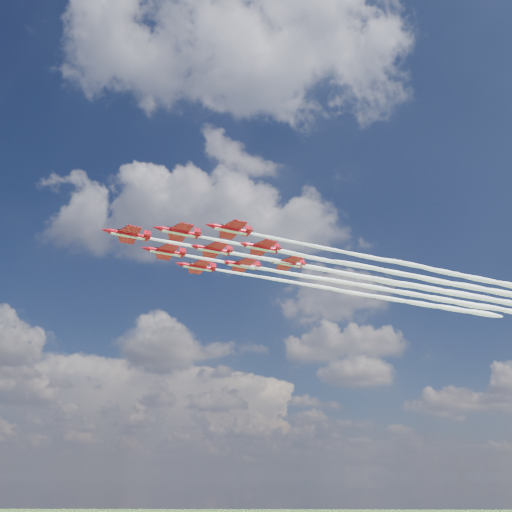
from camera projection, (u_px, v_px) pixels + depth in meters
The scene contains 9 objects.
jet_lead at pixel (310, 267), 143.59m from camera, with size 101.49×51.89×3.02m.
jet_row2_port at pixel (355, 265), 142.34m from camera, with size 101.49×51.89×3.02m.
jet_row2_starb at pixel (331, 280), 153.19m from camera, with size 101.49×51.89×3.02m.
jet_row3_port at pixel (401, 263), 141.09m from camera, with size 101.49×51.89×3.02m.
jet_row3_centre at pixel (374, 279), 151.93m from camera, with size 101.49×51.89×3.02m.
jet_row3_starb at pixel (349, 292), 162.78m from camera, with size 101.49×51.89×3.02m.
jet_row4_port at pixel (417, 277), 150.68m from camera, with size 101.49×51.89×3.02m.
jet_row4_starb at pixel (390, 290), 161.53m from camera, with size 101.49×51.89×3.02m.
jet_tail at pixel (431, 289), 160.28m from camera, with size 101.49×51.89×3.02m.
Camera 1 is at (8.01, -123.85, 22.42)m, focal length 35.00 mm.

